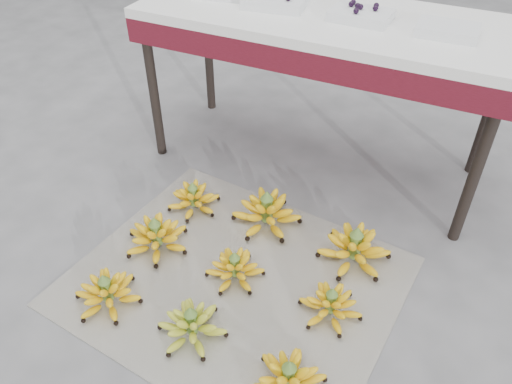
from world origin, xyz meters
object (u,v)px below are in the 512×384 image
at_px(bunch_front_right, 288,379).
at_px(bunch_mid_left, 157,237).
at_px(bunch_back_center, 267,212).
at_px(bunch_back_left, 194,199).
at_px(tray_left, 275,1).
at_px(bunch_front_left, 107,293).
at_px(tray_far_right, 448,30).
at_px(bunch_mid_right, 331,305).
at_px(vendor_table, 323,33).
at_px(bunch_back_right, 354,249).
at_px(bunch_front_center, 192,325).
at_px(tray_right, 361,15).
at_px(bunch_mid_center, 235,268).
at_px(newspaper_mat, 235,281).

height_order(bunch_front_right, bunch_mid_left, bunch_mid_left).
bearing_deg(bunch_back_center, bunch_back_left, -177.65).
bearing_deg(tray_left, bunch_front_left, -96.98).
distance_m(tray_left, tray_far_right, 0.75).
distance_m(bunch_mid_right, tray_far_right, 1.18).
height_order(bunch_front_right, vendor_table, vendor_table).
xyz_separation_m(bunch_front_right, bunch_back_center, (-0.40, 0.71, 0.01)).
bearing_deg(tray_left, bunch_back_right, -42.46).
bearing_deg(vendor_table, tray_far_right, -2.95).
relative_size(bunch_front_center, tray_right, 1.04).
distance_m(bunch_front_center, bunch_back_right, 0.74).
xyz_separation_m(bunch_front_center, bunch_back_center, (-0.01, 0.66, 0.01)).
distance_m(bunch_back_center, tray_far_right, 1.06).
xyz_separation_m(bunch_mid_right, tray_right, (-0.25, 0.90, 0.77)).
relative_size(bunch_mid_left, bunch_mid_center, 1.32).
height_order(bunch_front_right, bunch_back_left, bunch_front_right).
height_order(bunch_front_center, bunch_back_right, bunch_back_right).
distance_m(bunch_front_left, tray_right, 1.54).
relative_size(bunch_front_center, vendor_table, 0.16).
height_order(bunch_front_right, bunch_mid_center, bunch_front_right).
bearing_deg(bunch_back_right, bunch_front_right, -95.23).
height_order(tray_left, tray_right, tray_left).
distance_m(bunch_mid_left, bunch_back_center, 0.50).
distance_m(bunch_mid_center, tray_left, 1.20).
bearing_deg(tray_right, vendor_table, 174.26).
relative_size(bunch_front_left, bunch_back_center, 0.82).
xyz_separation_m(newspaper_mat, tray_far_right, (0.51, 0.90, 0.82)).
distance_m(bunch_front_right, vendor_table, 1.48).
bearing_deg(bunch_back_right, bunch_front_left, -144.77).
distance_m(bunch_mid_center, bunch_mid_right, 0.41).
xyz_separation_m(bunch_mid_center, bunch_mid_right, (0.41, -0.01, 0.00)).
bearing_deg(bunch_back_left, tray_right, 25.75).
bearing_deg(tray_far_right, bunch_back_center, -135.22).
height_order(bunch_mid_left, tray_far_right, tray_far_right).
height_order(bunch_mid_left, tray_left, tray_left).
height_order(bunch_front_left, bunch_mid_center, bunch_front_left).
xyz_separation_m(bunch_front_right, bunch_back_right, (0.02, 0.66, 0.01)).
xyz_separation_m(bunch_mid_left, bunch_back_right, (0.79, 0.29, 0.01)).
bearing_deg(tray_right, bunch_mid_right, -74.49).
distance_m(bunch_back_center, tray_left, 0.95).
bearing_deg(bunch_front_right, bunch_mid_right, 75.12).
height_order(bunch_front_left, bunch_back_right, bunch_back_right).
bearing_deg(bunch_front_left, bunch_mid_left, 94.49).
bearing_deg(bunch_mid_center, tray_right, 73.02).
height_order(bunch_mid_left, vendor_table, vendor_table).
bearing_deg(bunch_back_left, bunch_front_left, -112.43).
bearing_deg(bunch_mid_center, bunch_back_right, 29.81).
bearing_deg(bunch_front_left, bunch_mid_right, 26.20).
bearing_deg(bunch_front_left, bunch_mid_center, 44.61).
relative_size(bunch_mid_left, bunch_back_left, 1.09).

